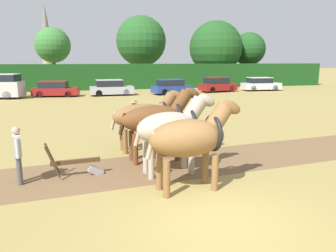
% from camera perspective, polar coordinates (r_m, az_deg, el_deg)
% --- Properties ---
extents(ground_plane, '(240.00, 240.00, 0.00)m').
position_cam_1_polar(ground_plane, '(7.30, 9.53, -16.01)').
color(ground_plane, '#998447').
extents(plowed_furrow_strip, '(28.30, 5.43, 0.01)m').
position_cam_1_polar(plowed_furrow_strip, '(10.11, -24.77, -8.99)').
color(plowed_furrow_strip, brown).
rests_on(plowed_furrow_strip, ground).
extents(hedgerow, '(57.71, 1.78, 2.93)m').
position_cam_1_polar(hedgerow, '(39.23, -11.09, 8.42)').
color(hedgerow, '#194719').
rests_on(hedgerow, ground).
extents(tree_far_left, '(4.40, 4.40, 7.43)m').
position_cam_1_polar(tree_far_left, '(44.76, -19.42, 13.11)').
color(tree_far_left, '#423323').
rests_on(tree_far_left, ground).
extents(tree_left, '(6.77, 6.77, 9.29)m').
position_cam_1_polar(tree_left, '(46.11, -4.71, 14.50)').
color(tree_left, '#423323').
rests_on(tree_left, ground).
extents(tree_center_left, '(7.19, 7.19, 8.64)m').
position_cam_1_polar(tree_center_left, '(46.42, 8.30, 13.35)').
color(tree_center_left, '#4C3823').
rests_on(tree_center_left, ground).
extents(tree_center, '(4.71, 4.71, 7.29)m').
position_cam_1_polar(tree_center, '(49.53, 13.90, 12.86)').
color(tree_center, '#423323').
rests_on(tree_center, ground).
extents(church_spire, '(2.18, 2.18, 14.13)m').
position_cam_1_polar(church_spire, '(70.14, -20.42, 13.98)').
color(church_spire, gray).
rests_on(church_spire, ground).
extents(draft_horse_lead_left, '(2.71, 1.20, 2.40)m').
position_cam_1_polar(draft_horse_lead_left, '(8.39, 4.06, -2.04)').
color(draft_horse_lead_left, brown).
rests_on(draft_horse_lead_left, ground).
extents(draft_horse_lead_right, '(2.62, 1.19, 2.43)m').
position_cam_1_polar(draft_horse_lead_right, '(9.63, 0.70, -0.31)').
color(draft_horse_lead_right, '#B2A38E').
rests_on(draft_horse_lead_right, ground).
extents(draft_horse_trail_left, '(2.93, 1.16, 2.51)m').
position_cam_1_polar(draft_horse_trail_left, '(10.90, -1.85, 1.27)').
color(draft_horse_trail_left, brown).
rests_on(draft_horse_trail_left, ground).
extents(draft_horse_trail_right, '(2.91, 1.15, 2.30)m').
position_cam_1_polar(draft_horse_trail_right, '(12.22, -3.94, 1.80)').
color(draft_horse_trail_right, brown).
rests_on(draft_horse_trail_right, ground).
extents(plow, '(1.66, 0.49, 1.13)m').
position_cam_1_polar(plow, '(9.99, -15.01, -6.62)').
color(plow, '#4C331E').
rests_on(plow, ground).
extents(farmer_at_plow, '(0.28, 0.64, 1.61)m').
position_cam_1_polar(farmer_at_plow, '(9.76, -24.71, -4.01)').
color(farmer_at_plow, '#4C4C4C').
rests_on(farmer_at_plow, ground).
extents(farmer_beside_team, '(0.47, 0.51, 1.67)m').
position_cam_1_polar(farmer_beside_team, '(14.26, -5.89, 1.75)').
color(farmer_beside_team, '#4C4C4C').
rests_on(farmer_beside_team, ground).
extents(parked_car_left, '(4.36, 2.43, 1.45)m').
position_cam_1_polar(parked_car_left, '(32.60, -19.05, 6.09)').
color(parked_car_left, maroon).
rests_on(parked_car_left, ground).
extents(parked_car_center_left, '(4.15, 1.91, 1.52)m').
position_cam_1_polar(parked_car_center_left, '(32.34, -9.92, 6.56)').
color(parked_car_center_left, '#A8A8B2').
rests_on(parked_car_center_left, ground).
extents(parked_car_center, '(4.26, 2.48, 1.49)m').
position_cam_1_polar(parked_car_center, '(33.09, 0.63, 6.81)').
color(parked_car_center, navy).
rests_on(parked_car_center, ground).
extents(parked_car_center_right, '(4.22, 2.47, 1.57)m').
position_cam_1_polar(parked_car_center_right, '(35.87, 8.59, 7.10)').
color(parked_car_center_right, maroon).
rests_on(parked_car_center_right, ground).
extents(parked_car_right, '(4.28, 1.95, 1.48)m').
position_cam_1_polar(parked_car_right, '(38.37, 15.82, 7.02)').
color(parked_car_right, silver).
rests_on(parked_car_right, ground).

